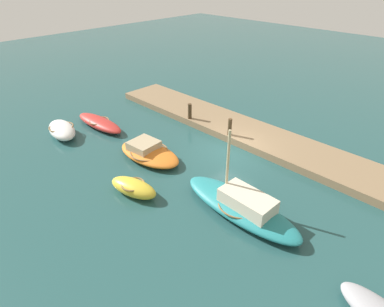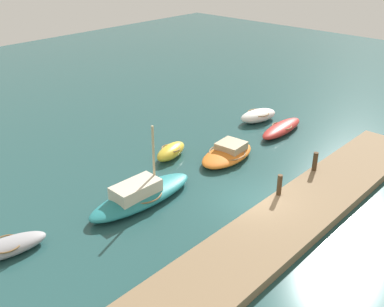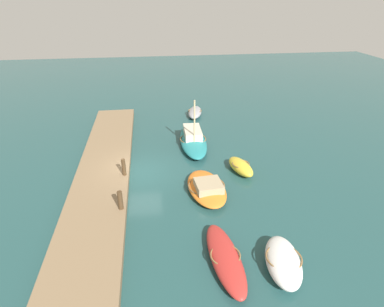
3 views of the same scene
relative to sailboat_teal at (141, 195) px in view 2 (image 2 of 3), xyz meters
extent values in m
plane|color=#234C4C|center=(3.80, -3.96, -0.46)|extent=(84.00, 84.00, 0.00)
cube|color=#846B4C|center=(3.80, -6.34, -0.24)|extent=(23.15, 3.29, 0.44)
ellipsoid|color=teal|center=(0.06, 0.00, -0.12)|extent=(6.16, 2.10, 0.68)
torus|color=olive|center=(0.06, 0.00, 0.07)|extent=(2.07, 2.07, 0.07)
cube|color=beige|center=(-0.28, 0.01, 0.42)|extent=(2.43, 1.32, 0.66)
cylinder|color=#C6B284|center=(0.92, -0.02, 1.74)|extent=(0.12, 0.12, 3.30)
ellipsoid|color=gold|center=(4.55, 2.50, -0.08)|extent=(2.76, 1.65, 0.76)
torus|color=olive|center=(4.55, 2.50, 0.13)|extent=(1.38, 1.38, 0.07)
ellipsoid|color=#B72D28|center=(12.17, -0.30, -0.14)|extent=(4.49, 1.51, 0.63)
torus|color=olive|center=(12.17, -0.30, 0.03)|extent=(1.40, 1.40, 0.07)
ellipsoid|color=white|center=(12.79, 2.05, -0.05)|extent=(3.25, 2.01, 0.82)
torus|color=olive|center=(12.79, 2.05, 0.18)|extent=(1.79, 1.79, 0.07)
ellipsoid|color=#939399|center=(-6.41, 1.09, -0.14)|extent=(3.45, 1.89, 0.64)
torus|color=olive|center=(-6.41, 1.09, 0.04)|extent=(1.53, 1.53, 0.07)
ellipsoid|color=orange|center=(6.60, -0.12, -0.16)|extent=(4.27, 2.44, 0.59)
torus|color=olive|center=(6.60, -0.12, 0.00)|extent=(2.34, 2.34, 0.07)
cube|color=tan|center=(7.01, -0.09, 0.25)|extent=(1.60, 1.59, 0.46)
cylinder|color=#47331E|center=(4.66, -4.94, 0.53)|extent=(0.24, 0.24, 1.08)
cylinder|color=#47331E|center=(8.14, -4.94, 0.51)|extent=(0.26, 0.26, 1.05)
camera|label=1|loc=(-6.17, 9.38, 9.27)|focal=30.13mm
camera|label=2|loc=(-12.12, -14.73, 11.56)|focal=41.98mm
camera|label=3|loc=(22.11, -3.12, 10.14)|focal=29.88mm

